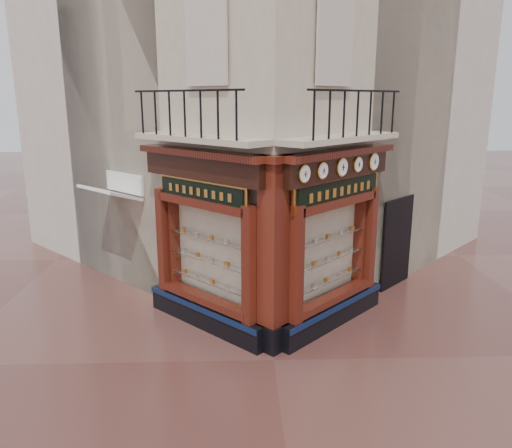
{
  "coord_description": "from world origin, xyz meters",
  "views": [
    {
      "loc": [
        -0.65,
        -8.84,
        5.0
      ],
      "look_at": [
        -0.29,
        2.0,
        2.27
      ],
      "focal_mm": 35.0,
      "sensor_mm": 36.0,
      "label": 1
    }
  ],
  "objects_px": {
    "signboard_left": "(201,192)",
    "clock_c": "(342,167)",
    "corner_pilaster": "(273,258)",
    "awning": "(117,291)",
    "signboard_right": "(339,191)",
    "clock_a": "(304,174)",
    "clock_b": "(322,171)",
    "clock_d": "(358,165)",
    "clock_e": "(374,162)"
  },
  "relations": [
    {
      "from": "clock_b",
      "to": "signboard_left",
      "type": "xyz_separation_m",
      "value": [
        -2.45,
        0.63,
        -0.52
      ]
    },
    {
      "from": "clock_d",
      "to": "awning",
      "type": "height_order",
      "value": "clock_d"
    },
    {
      "from": "clock_d",
      "to": "signboard_left",
      "type": "xyz_separation_m",
      "value": [
        -3.37,
        -0.29,
        -0.52
      ]
    },
    {
      "from": "signboard_left",
      "to": "signboard_right",
      "type": "bearing_deg",
      "value": -135.0
    },
    {
      "from": "awning",
      "to": "signboard_left",
      "type": "xyz_separation_m",
      "value": [
        2.49,
        -2.23,
        3.1
      ]
    },
    {
      "from": "clock_a",
      "to": "awning",
      "type": "height_order",
      "value": "clock_a"
    },
    {
      "from": "corner_pilaster",
      "to": "clock_d",
      "type": "relative_size",
      "value": 11.9
    },
    {
      "from": "clock_c",
      "to": "signboard_left",
      "type": "height_order",
      "value": "clock_c"
    },
    {
      "from": "clock_a",
      "to": "awning",
      "type": "relative_size",
      "value": 0.22
    },
    {
      "from": "corner_pilaster",
      "to": "signboard_left",
      "type": "relative_size",
      "value": 2.01
    },
    {
      "from": "clock_b",
      "to": "clock_d",
      "type": "distance_m",
      "value": 1.3
    },
    {
      "from": "awning",
      "to": "clock_d",
      "type": "bearing_deg",
      "value": -153.32
    },
    {
      "from": "clock_c",
      "to": "signboard_left",
      "type": "relative_size",
      "value": 0.19
    },
    {
      "from": "signboard_right",
      "to": "clock_e",
      "type": "bearing_deg",
      "value": -5.34
    },
    {
      "from": "clock_e",
      "to": "signboard_left",
      "type": "bearing_deg",
      "value": 146.17
    },
    {
      "from": "clock_a",
      "to": "clock_b",
      "type": "relative_size",
      "value": 1.02
    },
    {
      "from": "clock_d",
      "to": "awning",
      "type": "relative_size",
      "value": 0.21
    },
    {
      "from": "clock_d",
      "to": "awning",
      "type": "distance_m",
      "value": 7.15
    },
    {
      "from": "corner_pilaster",
      "to": "signboard_right",
      "type": "height_order",
      "value": "corner_pilaster"
    },
    {
      "from": "clock_c",
      "to": "signboard_left",
      "type": "xyz_separation_m",
      "value": [
        -2.94,
        0.14,
        -0.52
      ]
    },
    {
      "from": "clock_b",
      "to": "clock_d",
      "type": "relative_size",
      "value": 1.01
    },
    {
      "from": "clock_b",
      "to": "corner_pilaster",
      "type": "bearing_deg",
      "value": 156.31
    },
    {
      "from": "signboard_right",
      "to": "clock_c",
      "type": "bearing_deg",
      "value": -129.35
    },
    {
      "from": "awning",
      "to": "clock_b",
      "type": "bearing_deg",
      "value": -165.03
    },
    {
      "from": "corner_pilaster",
      "to": "clock_e",
      "type": "xyz_separation_m",
      "value": [
        2.38,
        1.77,
        1.67
      ]
    },
    {
      "from": "clock_c",
      "to": "awning",
      "type": "xyz_separation_m",
      "value": [
        -5.42,
        2.37,
        -3.62
      ]
    },
    {
      "from": "clock_b",
      "to": "clock_d",
      "type": "bearing_deg",
      "value": 0.0
    },
    {
      "from": "awning",
      "to": "signboard_left",
      "type": "distance_m",
      "value": 4.56
    },
    {
      "from": "clock_d",
      "to": "signboard_right",
      "type": "bearing_deg",
      "value": 167.97
    },
    {
      "from": "clock_d",
      "to": "clock_e",
      "type": "height_order",
      "value": "clock_e"
    },
    {
      "from": "clock_b",
      "to": "clock_c",
      "type": "relative_size",
      "value": 0.88
    },
    {
      "from": "awning",
      "to": "signboard_right",
      "type": "distance_m",
      "value": 6.62
    },
    {
      "from": "clock_e",
      "to": "awning",
      "type": "xyz_separation_m",
      "value": [
        -6.32,
        1.47,
        -3.62
      ]
    },
    {
      "from": "corner_pilaster",
      "to": "signboard_left",
      "type": "xyz_separation_m",
      "value": [
        -1.46,
        1.01,
        1.15
      ]
    },
    {
      "from": "clock_b",
      "to": "clock_e",
      "type": "bearing_deg",
      "value": 0.0
    },
    {
      "from": "clock_b",
      "to": "clock_e",
      "type": "xyz_separation_m",
      "value": [
        1.39,
        1.39,
        -0.0
      ]
    },
    {
      "from": "awning",
      "to": "clock_e",
      "type": "bearing_deg",
      "value": -148.08
    },
    {
      "from": "clock_a",
      "to": "signboard_right",
      "type": "bearing_deg",
      "value": 4.64
    },
    {
      "from": "corner_pilaster",
      "to": "awning",
      "type": "distance_m",
      "value": 5.47
    },
    {
      "from": "signboard_left",
      "to": "clock_c",
      "type": "bearing_deg",
      "value": -137.77
    },
    {
      "from": "corner_pilaster",
      "to": "clock_d",
      "type": "bearing_deg",
      "value": -10.66
    },
    {
      "from": "corner_pilaster",
      "to": "clock_d",
      "type": "height_order",
      "value": "corner_pilaster"
    },
    {
      "from": "clock_a",
      "to": "clock_d",
      "type": "height_order",
      "value": "clock_a"
    },
    {
      "from": "corner_pilaster",
      "to": "signboard_right",
      "type": "bearing_deg",
      "value": -10.25
    },
    {
      "from": "signboard_left",
      "to": "signboard_right",
      "type": "distance_m",
      "value": 2.92
    },
    {
      "from": "corner_pilaster",
      "to": "awning",
      "type": "bearing_deg",
      "value": 95.62
    },
    {
      "from": "clock_b",
      "to": "signboard_right",
      "type": "bearing_deg",
      "value": 8.1
    },
    {
      "from": "corner_pilaster",
      "to": "clock_b",
      "type": "distance_m",
      "value": 1.98
    },
    {
      "from": "clock_c",
      "to": "awning",
      "type": "bearing_deg",
      "value": 111.4
    },
    {
      "from": "clock_a",
      "to": "clock_e",
      "type": "xyz_separation_m",
      "value": [
        1.8,
        1.8,
        -0.0
      ]
    }
  ]
}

